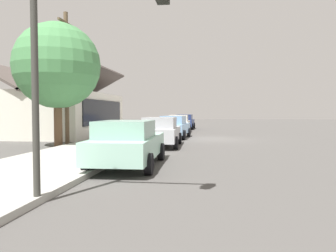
% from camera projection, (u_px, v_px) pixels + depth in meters
% --- Properties ---
extents(ground_plane, '(120.00, 120.00, 0.00)m').
position_uv_depth(ground_plane, '(211.00, 139.00, 22.18)').
color(ground_plane, '#4C4947').
extents(sidewalk_curb, '(60.00, 4.20, 0.16)m').
position_uv_depth(sidewalk_curb, '(132.00, 137.00, 22.89)').
color(sidewalk_curb, '#A3A099').
rests_on(sidewalk_curb, ground).
extents(car_seafoam, '(4.88, 2.20, 1.59)m').
position_uv_depth(car_seafoam, '(128.00, 143.00, 11.04)').
color(car_seafoam, '#9ED1BC').
rests_on(car_seafoam, ground).
extents(car_silver, '(4.57, 2.12, 1.59)m').
position_uv_depth(car_silver, '(161.00, 132.00, 17.44)').
color(car_silver, silver).
rests_on(car_silver, ground).
extents(car_skyblue, '(4.49, 2.15, 1.59)m').
position_uv_depth(car_skyblue, '(174.00, 127.00, 22.96)').
color(car_skyblue, '#8CB7E0').
rests_on(car_skyblue, ground).
extents(car_ivory, '(4.84, 2.12, 1.59)m').
position_uv_depth(car_ivory, '(179.00, 123.00, 29.33)').
color(car_ivory, silver).
rests_on(car_ivory, ground).
extents(car_navy, '(4.69, 2.11, 1.59)m').
position_uv_depth(car_navy, '(185.00, 122.00, 34.89)').
color(car_navy, navy).
rests_on(car_navy, ground).
extents(storefront_building, '(11.44, 7.59, 5.39)m').
position_uv_depth(storefront_building, '(60.00, 113.00, 25.78)').
color(storefront_building, silver).
rests_on(storefront_building, ground).
extents(shade_tree, '(4.57, 4.57, 6.63)m').
position_uv_depth(shade_tree, '(57.00, 66.00, 17.24)').
color(shade_tree, brown).
rests_on(shade_tree, ground).
extents(traffic_light_main, '(0.37, 2.79, 5.20)m').
position_uv_depth(traffic_light_main, '(85.00, 30.00, 6.30)').
color(traffic_light_main, '#383833').
rests_on(traffic_light_main, ground).
extents(utility_pole_wooden, '(1.80, 0.24, 7.50)m').
position_uv_depth(utility_pole_wooden, '(66.00, 76.00, 18.33)').
color(utility_pole_wooden, brown).
rests_on(utility_pole_wooden, ground).
extents(fire_hydrant_red, '(0.22, 0.22, 0.71)m').
position_uv_depth(fire_hydrant_red, '(144.00, 134.00, 20.39)').
color(fire_hydrant_red, red).
rests_on(fire_hydrant_red, sidewalk_curb).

